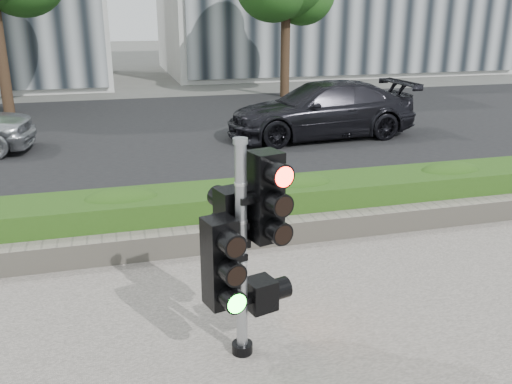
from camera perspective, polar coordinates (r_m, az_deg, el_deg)
The scene contains 7 objects.
ground at distance 6.14m, azimuth -1.07°, elevation -13.46°, with size 120.00×120.00×0.00m, color #51514C.
road at distance 15.45m, azimuth -10.25°, elevation 6.14°, with size 60.00×13.00×0.02m, color black.
curb at distance 8.89m, azimuth -6.06°, elevation -2.61°, with size 60.00×0.25×0.12m, color gray.
stone_wall at distance 7.69m, azimuth -4.56°, elevation -4.89°, with size 12.00×0.32×0.34m, color gray.
hedge at distance 8.22m, azimuth -5.45°, elevation -2.05°, with size 12.00×1.00×0.68m, color #467323.
traffic_signal at distance 5.06m, azimuth -1.44°, elevation -4.99°, with size 0.79×0.66×2.17m.
car_dark at distance 14.65m, azimuth 6.88°, elevation 8.59°, with size 2.05×5.04×1.46m, color black.
Camera 1 is at (-1.26, -5.05, 3.25)m, focal length 38.00 mm.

